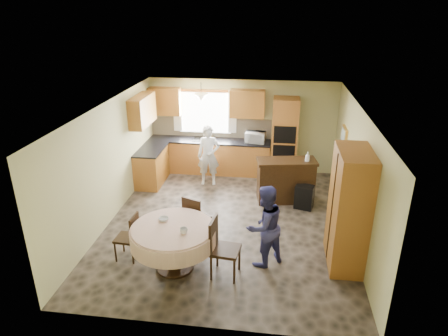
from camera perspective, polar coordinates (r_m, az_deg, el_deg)
The scene contains 36 objects.
floor at distance 8.59m, azimuth 0.56°, elevation -7.77°, with size 5.00×6.00×0.01m, color brown.
ceiling at distance 7.64m, azimuth 0.64°, elevation 8.65°, with size 5.00×6.00×0.01m, color white.
wall_back at distance 10.85m, azimuth 2.55°, elevation 5.99°, with size 5.00×0.02×2.50m, color tan.
wall_front at distance 5.42m, azimuth -3.38°, elevation -12.19°, with size 5.00×0.02×2.50m, color tan.
wall_left at distance 8.67m, azimuth -16.02°, elevation 0.80°, with size 0.02×6.00×2.50m, color tan.
wall_right at distance 8.14m, azimuth 18.34°, elevation -0.93°, with size 0.02×6.00×2.50m, color tan.
window at distance 10.87m, azimuth -2.74°, elevation 7.93°, with size 1.40×0.03×1.10m, color white.
curtain_left at distance 10.96m, azimuth -6.69°, elevation 8.20°, with size 0.22×0.02×1.15m, color white.
curtain_right at distance 10.70m, azimuth 1.21°, elevation 7.99°, with size 0.22×0.02×1.15m, color white.
base_cab_back at distance 10.93m, azimuth -2.11°, elevation 1.64°, with size 3.30×0.60×0.88m, color #C87635.
counter_back at distance 10.77m, azimuth -2.14°, elevation 3.93°, with size 3.30×0.64×0.04m, color black.
base_cab_left at distance 10.43m, azimuth -10.27°, elevation 0.22°, with size 0.60×1.20×0.88m, color #C87635.
counter_left at distance 10.26m, azimuth -10.45°, elevation 2.60°, with size 0.64×1.20×0.04m, color black.
backsplash at distance 10.96m, azimuth -1.91°, elevation 5.79°, with size 3.30×0.02×0.55m, color #CAB58F.
wall_cab_left at distance 10.89m, azimuth -8.43°, elevation 9.42°, with size 0.85×0.33×0.72m, color #B1792C.
wall_cab_right at distance 10.51m, azimuth 3.35°, elevation 9.15°, with size 0.90×0.33×0.72m, color #B1792C.
wall_cab_side at distance 10.01m, azimuth -11.60°, elevation 8.06°, with size 0.33×1.20×0.72m, color #B1792C.
oven_tower at distance 10.58m, azimuth 8.61°, elevation 4.24°, with size 0.66×0.62×2.12m, color #C87635.
oven_upper at distance 10.22m, azimuth 8.68°, elevation 4.70°, with size 0.56×0.01×0.45m, color black.
oven_lower at distance 10.38m, azimuth 8.52°, elevation 2.07°, with size 0.56×0.01×0.45m, color black.
pendant at distance 10.29m, azimuth -3.27°, elevation 10.06°, with size 0.36×0.36×0.18m, color beige.
sideboard at distance 9.40m, azimuth 8.79°, elevation -1.96°, with size 1.34×0.55×0.96m, color #36210E.
space_heater at distance 9.22m, azimuth 11.39°, elevation -4.08°, with size 0.40×0.28×0.55m, color black.
cupboard at distance 7.19m, azimuth 17.40°, elevation -5.65°, with size 0.56×1.11×2.12m, color #C87635.
dining_table at distance 6.95m, azimuth -7.25°, elevation -9.67°, with size 1.46×1.46×0.83m.
chair_left at distance 7.44m, azimuth -13.27°, elevation -9.27°, with size 0.41×0.41×0.88m.
chair_back at distance 7.71m, azimuth -4.19°, elevation -6.99°, with size 0.55×0.55×0.98m.
chair_right at distance 6.80m, azimuth -0.50°, elevation -10.90°, with size 0.51×0.51×1.07m.
framed_picture at distance 9.50m, azimuth 16.78°, elevation 4.26°, with size 0.06×0.55×0.46m.
microwave at distance 10.55m, azimuth 4.50°, elevation 4.39°, with size 0.52×0.35×0.29m, color silver.
person_sink at distance 10.07m, azimuth -2.22°, elevation 1.80°, with size 0.56×0.37×1.54m, color silver.
person_dining at distance 7.01m, azimuth 5.80°, elevation -8.28°, with size 0.73×0.57×1.51m, color navy.
bowl_sideboard at distance 9.20m, azimuth 6.65°, elevation 1.01°, with size 0.19×0.19×0.05m, color #B2B2B2.
bottle_sideboard at distance 9.19m, azimuth 11.83°, elevation 1.42°, with size 0.11×0.11×0.28m, color silver.
cup_table at distance 6.63m, azimuth -5.79°, elevation -8.92°, with size 0.13×0.13×0.10m, color #B2B2B2.
bowl_table at distance 7.05m, azimuth -8.63°, elevation -7.25°, with size 0.17×0.17×0.05m, color #B2B2B2.
Camera 1 is at (0.90, -7.36, 4.33)m, focal length 32.00 mm.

